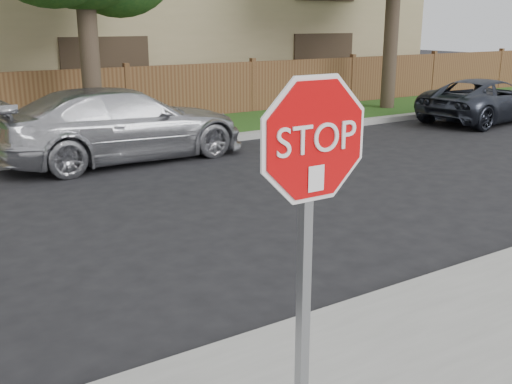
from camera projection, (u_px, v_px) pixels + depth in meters
ground at (182, 363)px, 5.05m from camera, size 90.00×90.00×0.00m
stop_sign at (311, 194)px, 3.44m from camera, size 1.01×0.13×2.55m
sedan_right at (123, 124)px, 12.24m from camera, size 5.20×2.25×1.49m
sedan_far_right at (486, 100)px, 17.00m from camera, size 4.52×2.40×1.21m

